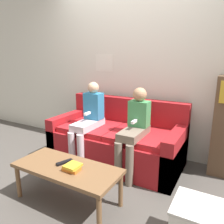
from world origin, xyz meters
name	(u,v)px	position (x,y,z in m)	size (l,w,h in m)	color
ground_plane	(96,177)	(0.00, 0.00, 0.00)	(10.00, 10.00, 0.00)	#4C4742
wall_back	(134,64)	(0.00, 1.04, 1.30)	(8.00, 0.06, 2.60)	silver
couch	(117,141)	(0.00, 0.53, 0.29)	(1.75, 0.83, 0.84)	maroon
coffee_table	(67,170)	(0.00, -0.50, 0.34)	(1.06, 0.46, 0.38)	brown
person_left	(88,119)	(-0.33, 0.33, 0.60)	(0.24, 0.57, 1.08)	silver
person_right	(134,127)	(0.34, 0.33, 0.59)	(0.24, 0.57, 1.05)	#756656
tv_remote	(65,162)	(-0.06, -0.46, 0.39)	(0.10, 0.17, 0.02)	black
book_stack	(72,167)	(0.10, -0.53, 0.41)	(0.16, 0.15, 0.06)	orange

